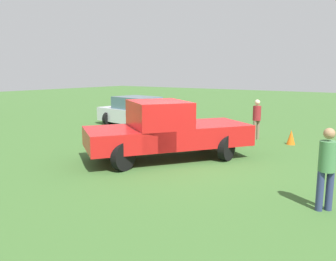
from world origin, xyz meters
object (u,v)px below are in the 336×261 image
Objects in this scene: sedan_near at (139,113)px; traffic_cone at (291,137)px; pickup_truck at (164,129)px; person_bystander at (327,165)px; person_visitor at (257,117)px.

traffic_cone is (-0.11, 7.40, -0.42)m from sedan_near.
person_bystander is (1.44, 5.00, -0.02)m from pickup_truck.
sedan_near is at bearing -159.64° from person_visitor.
pickup_truck is at bearing -86.18° from person_visitor.
traffic_cone is (0.16, 1.44, -0.63)m from person_visitor.
person_bystander is at bearing -40.22° from person_visitor.
pickup_truck is at bearing -29.89° from traffic_cone.
pickup_truck is at bearing -148.58° from person_bystander.
person_visitor is 2.94× the size of traffic_cone.
pickup_truck is 6.53m from sedan_near.
person_visitor is 1.58m from traffic_cone.
traffic_cone is (-4.54, 2.61, -0.68)m from pickup_truck.
traffic_cone is at bearing 8.95° from sedan_near.
sedan_near is at bearing -163.47° from person_bystander.
person_visitor is (-0.26, 5.96, 0.21)m from sedan_near.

